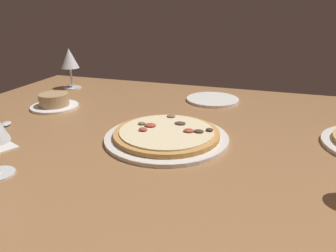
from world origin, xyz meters
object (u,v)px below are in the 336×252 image
ramekin_on_saucer (54,102)px  spoon (2,124)px  side_plate (213,100)px  pizza_main (167,135)px  wine_glass_far (70,60)px

ramekin_on_saucer → spoon: bearing=-101.5°
ramekin_on_saucer → side_plate: (48.82, 24.72, -1.54)cm
spoon → pizza_main: bearing=5.9°
wine_glass_far → spoon: (5.91, -44.10, -11.12)cm
side_plate → spoon: spoon is taller
pizza_main → ramekin_on_saucer: 46.44cm
wine_glass_far → ramekin_on_saucer: bearing=-68.7°
pizza_main → wine_glass_far: bearing=144.1°
ramekin_on_saucer → spoon: 19.43cm
side_plate → spoon: size_ratio=1.98×
pizza_main → spoon: bearing=-174.1°
wine_glass_far → side_plate: wine_glass_far is taller
ramekin_on_saucer → wine_glass_far: wine_glass_far is taller
pizza_main → spoon: size_ratio=3.39×
ramekin_on_saucer → side_plate: size_ratio=0.84×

